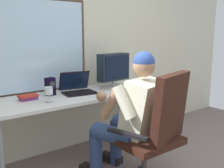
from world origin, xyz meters
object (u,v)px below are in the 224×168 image
Objects in this scene: crt_monitor at (114,68)px; desk_speaker at (50,87)px; desk at (79,100)px; book_stack at (28,97)px; wine_glass at (49,92)px; laptop at (77,87)px; office_chair at (157,126)px; person_seated at (131,114)px.

crt_monitor is 0.76m from desk_speaker.
desk is 0.52m from book_stack.
book_stack is at bearing 172.78° from desk.
wine_glass is at bearing -62.55° from book_stack.
desk is 4.53× the size of crt_monitor.
desk is 0.14m from laptop.
crt_monitor reaches higher than book_stack.
book_stack is (-0.73, 0.97, 0.17)m from office_chair.
book_stack is at bearing 178.28° from crt_monitor.
office_chair is at bearing -50.33° from wine_glass.
book_stack is at bearing 127.23° from office_chair.
desk is 10.42× the size of book_stack.
office_chair is 2.78× the size of laptop.
person_seated reaches higher than office_chair.
person_seated reaches higher than crt_monitor.
book_stack reaches higher than desk.
office_chair reaches higher than desk_speaker.
office_chair is at bearing -78.16° from laptop.
desk is 1.57× the size of person_seated.
wine_glass is (-0.40, -0.15, 0.17)m from desk.
person_seated is at bearing -76.42° from desk.
crt_monitor is at bearing -5.82° from desk_speaker.
desk is at bearing 103.78° from office_chair.
book_stack is at bearing 179.88° from laptop.
book_stack is (-0.53, 0.00, -0.03)m from laptop.
wine_glass is (-0.62, 0.75, 0.25)m from office_chair.
desk_speaker is (-0.27, 0.11, 0.16)m from desk.
book_stack is (-1.00, 0.03, -0.20)m from crt_monitor.
office_chair is 5.70× the size of desk_speaker.
crt_monitor reaches higher than wine_glass.
wine_glass is at bearing -168.05° from crt_monitor.
desk_speaker is 0.26m from book_stack.
office_chair is at bearing -105.67° from crt_monitor.
office_chair reaches higher than laptop.
office_chair is 2.50× the size of crt_monitor.
crt_monitor is at bearing 11.95° from wine_glass.
desk is at bearing -175.86° from crt_monitor.
person_seated is 6.59× the size of desk_speaker.
crt_monitor is 2.30× the size of book_stack.
laptop is 0.53m from book_stack.
person_seated is (0.16, -0.64, -0.03)m from desk.
person_seated is at bearing -60.87° from desk_speaker.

